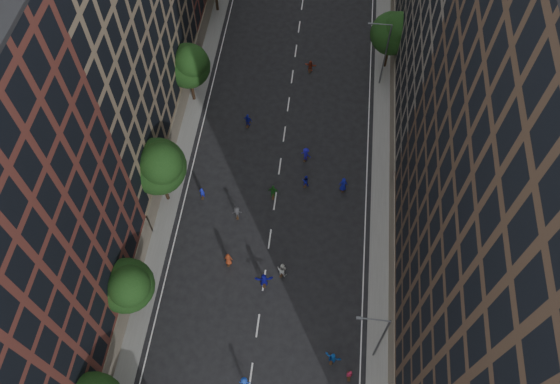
{
  "coord_description": "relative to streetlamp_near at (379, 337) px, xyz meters",
  "views": [
    {
      "loc": [
        3.88,
        -2.56,
        48.89
      ],
      "look_at": [
        0.54,
        26.92,
        2.0
      ],
      "focal_mm": 35.0,
      "sensor_mm": 36.0,
      "label": 1
    }
  ],
  "objects": [
    {
      "name": "ground",
      "position": [
        -10.37,
        28.0,
        -5.17
      ],
      "size": [
        240.0,
        240.0,
        0.0
      ],
      "primitive_type": "plane",
      "color": "black",
      "rests_on": "ground"
    },
    {
      "name": "sidewalk_left",
      "position": [
        -22.37,
        35.5,
        -5.09
      ],
      "size": [
        4.0,
        105.0,
        0.15
      ],
      "primitive_type": "cube",
      "color": "slate",
      "rests_on": "ground"
    },
    {
      "name": "sidewalk_right",
      "position": [
        1.63,
        35.5,
        -5.09
      ],
      "size": [
        4.0,
        105.0,
        0.15
      ],
      "primitive_type": "cube",
      "color": "slate",
      "rests_on": "ground"
    },
    {
      "name": "bldg_left_b",
      "position": [
        -29.37,
        23.0,
        11.83
      ],
      "size": [
        14.0,
        26.0,
        34.0
      ],
      "primitive_type": "cube",
      "color": "#7F6B53",
      "rests_on": "ground"
    },
    {
      "name": "bldg_right_a",
      "position": [
        8.63,
        3.0,
        12.83
      ],
      "size": [
        14.0,
        30.0,
        36.0
      ],
      "primitive_type": "cube",
      "color": "#453225",
      "rests_on": "ground"
    },
    {
      "name": "tree_left_1",
      "position": [
        -21.39,
        1.86,
        0.38
      ],
      "size": [
        4.8,
        4.8,
        8.21
      ],
      "color": "black",
      "rests_on": "ground"
    },
    {
      "name": "tree_left_2",
      "position": [
        -21.36,
        13.83,
        1.19
      ],
      "size": [
        5.6,
        5.6,
        9.45
      ],
      "color": "black",
      "rests_on": "ground"
    },
    {
      "name": "tree_left_3",
      "position": [
        -21.38,
        27.85,
        0.65
      ],
      "size": [
        5.0,
        5.0,
        8.58
      ],
      "color": "black",
      "rests_on": "ground"
    },
    {
      "name": "tree_right_a",
      "position": [
        1.02,
        35.85,
        0.46
      ],
      "size": [
        5.0,
        5.0,
        8.39
      ],
      "color": "black",
      "rests_on": "ground"
    },
    {
      "name": "streetlamp_near",
      "position": [
        0.0,
        0.0,
        0.0
      ],
      "size": [
        2.64,
        0.22,
        9.06
      ],
      "color": "#595B60",
      "rests_on": "ground"
    },
    {
      "name": "streetlamp_far",
      "position": [
        0.0,
        33.0,
        0.0
      ],
      "size": [
        2.64,
        0.22,
        9.06
      ],
      "color": "#595B60",
      "rests_on": "ground"
    },
    {
      "name": "skater_3",
      "position": [
        -10.78,
        -3.8,
        -4.4
      ],
      "size": [
        1.04,
        0.65,
        1.54
      ],
      "primitive_type": "imported",
      "rotation": [
        0.0,
        0.0,
        3.22
      ],
      "color": "#163CB8",
      "rests_on": "ground"
    },
    {
      "name": "skater_5",
      "position": [
        -3.4,
        -0.91,
        -4.35
      ],
      "size": [
        1.59,
        0.93,
        1.63
      ],
      "primitive_type": "imported",
      "rotation": [
        0.0,
        0.0,
        2.82
      ],
      "color": "blue",
      "rests_on": "ground"
    },
    {
      "name": "skater_6",
      "position": [
        -14.01,
        7.41,
        -4.31
      ],
      "size": [
        0.84,
        0.56,
        1.71
      ],
      "primitive_type": "imported",
      "rotation": [
        0.0,
        0.0,
        3.12
      ],
      "color": "maroon",
      "rests_on": "ground"
    },
    {
      "name": "skater_7",
      "position": [
        -1.87,
        -2.13,
        -4.4
      ],
      "size": [
        0.59,
        0.41,
        1.54
      ],
      "primitive_type": "imported",
      "rotation": [
        0.0,
        0.0,
        3.22
      ],
      "color": "#AF1D3B",
      "rests_on": "ground"
    },
    {
      "name": "skater_8",
      "position": [
        -8.72,
        6.87,
        -4.2
      ],
      "size": [
        1.13,
        0.99,
        1.94
      ],
      "primitive_type": "imported",
      "rotation": [
        0.0,
        0.0,
        2.83
      ],
      "color": "white",
      "rests_on": "ground"
    },
    {
      "name": "skater_9",
      "position": [
        -14.01,
        12.74,
        -4.38
      ],
      "size": [
        1.12,
        0.8,
        1.57
      ],
      "primitive_type": "imported",
      "rotation": [
        0.0,
        0.0,
        3.37
      ],
      "color": "#36373A",
      "rests_on": "ground"
    },
    {
      "name": "skater_10",
      "position": [
        -10.6,
        15.53,
        -4.21
      ],
      "size": [
        1.15,
        0.51,
        1.92
      ],
      "primitive_type": "imported",
      "rotation": [
        0.0,
        0.0,
        3.1
      ],
      "color": "#1E651E",
      "rests_on": "ground"
    },
    {
      "name": "skater_11",
      "position": [
        -10.31,
        5.62,
        -4.22
      ],
      "size": [
        1.82,
        0.84,
        1.89
      ],
      "primitive_type": "imported",
      "rotation": [
        0.0,
        0.0,
        3.31
      ],
      "color": "#1314A1",
      "rests_on": "ground"
    },
    {
      "name": "skater_12",
      "position": [
        -3.41,
        17.27,
        -4.24
      ],
      "size": [
        0.93,
        0.62,
        1.86
      ],
      "primitive_type": "imported",
      "rotation": [
        0.0,
        0.0,
        3.17
      ],
      "color": "#121793",
      "rests_on": "ground"
    },
    {
      "name": "skater_13",
      "position": [
        -17.99,
        14.68,
        -4.42
      ],
      "size": [
        0.57,
        0.39,
        1.51
      ],
      "primitive_type": "imported",
      "rotation": [
        0.0,
        0.0,
        3.19
      ],
      "color": "#1720BD",
      "rests_on": "ground"
    },
    {
      "name": "skater_14",
      "position": [
        -7.39,
        17.38,
        -4.38
      ],
      "size": [
        0.85,
        0.71,
        1.57
      ],
      "primitive_type": "imported",
      "rotation": [
        0.0,
        0.0,
        2.98
      ],
      "color": "#1519AE",
      "rests_on": "ground"
    },
    {
      "name": "skater_15",
      "position": [
        -7.65,
        20.73,
        -4.26
      ],
      "size": [
        1.35,
        1.09,
        1.82
      ],
      "primitive_type": "imported",
      "rotation": [
        0.0,
        0.0,
        2.73
      ],
      "color": "#1914A6",
      "rests_on": "ground"
    },
    {
      "name": "skater_16",
      "position": [
        -14.63,
        24.77,
        -4.28
      ],
      "size": [
        1.12,
        0.71,
        1.78
      ],
      "primitive_type": "imported",
      "rotation": [
        0.0,
        0.0,
        2.86
      ],
      "color": "#13179D",
      "rests_on": "ground"
    },
    {
      "name": "skater_17",
      "position": [
        -8.28,
        34.25,
        -4.42
      ],
      "size": [
        1.44,
        0.64,
        1.5
      ],
      "primitive_type": "imported",
      "rotation": [
        0.0,
        0.0,
        3.0
      ],
      "color": "#A3321B",
      "rests_on": "ground"
    }
  ]
}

